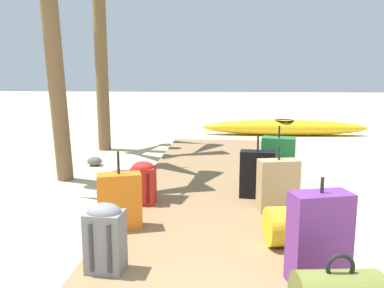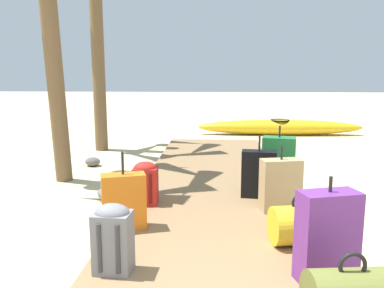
{
  "view_description": "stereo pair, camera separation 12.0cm",
  "coord_description": "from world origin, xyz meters",
  "px_view_note": "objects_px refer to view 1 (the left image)",
  "views": [
    {
      "loc": [
        0.16,
        -1.45,
        1.51
      ],
      "look_at": [
        -0.3,
        4.01,
        0.55
      ],
      "focal_mm": 37.23,
      "sensor_mm": 36.0,
      "label": 1
    },
    {
      "loc": [
        0.04,
        -1.46,
        1.51
      ],
      "look_at": [
        -0.3,
        4.01,
        0.55
      ],
      "focal_mm": 37.23,
      "sensor_mm": 36.0,
      "label": 2
    }
  ],
  "objects_px": {
    "backpack_red": "(143,182)",
    "kayak": "(284,127)",
    "suitcase_black": "(257,174)",
    "duffel_bag_yellow": "(295,226)",
    "backpack_grey": "(105,236)",
    "suitcase_tan": "(278,185)",
    "suitcase_purple": "(319,238)",
    "suitcase_orange": "(120,201)",
    "suitcase_green": "(278,162)"
  },
  "relations": [
    {
      "from": "suitcase_black",
      "to": "backpack_grey",
      "type": "bearing_deg",
      "value": -123.24
    },
    {
      "from": "suitcase_orange",
      "to": "suitcase_tan",
      "type": "height_order",
      "value": "suitcase_orange"
    },
    {
      "from": "suitcase_black",
      "to": "duffel_bag_yellow",
      "type": "distance_m",
      "value": 1.34
    },
    {
      "from": "suitcase_black",
      "to": "suitcase_tan",
      "type": "xyz_separation_m",
      "value": [
        0.18,
        -0.46,
        -0.0
      ]
    },
    {
      "from": "suitcase_orange",
      "to": "suitcase_black",
      "type": "bearing_deg",
      "value": 38.37
    },
    {
      "from": "backpack_red",
      "to": "backpack_grey",
      "type": "distance_m",
      "value": 1.57
    },
    {
      "from": "duffel_bag_yellow",
      "to": "kayak",
      "type": "height_order",
      "value": "duffel_bag_yellow"
    },
    {
      "from": "backpack_red",
      "to": "suitcase_tan",
      "type": "xyz_separation_m",
      "value": [
        1.47,
        -0.13,
        0.03
      ]
    },
    {
      "from": "suitcase_purple",
      "to": "kayak",
      "type": "relative_size",
      "value": 0.18
    },
    {
      "from": "suitcase_green",
      "to": "suitcase_tan",
      "type": "bearing_deg",
      "value": -97.27
    },
    {
      "from": "backpack_red",
      "to": "suitcase_black",
      "type": "distance_m",
      "value": 1.33
    },
    {
      "from": "backpack_red",
      "to": "suitcase_purple",
      "type": "relative_size",
      "value": 0.63
    },
    {
      "from": "suitcase_black",
      "to": "suitcase_orange",
      "type": "distance_m",
      "value": 1.73
    },
    {
      "from": "duffel_bag_yellow",
      "to": "suitcase_tan",
      "type": "relative_size",
      "value": 0.76
    },
    {
      "from": "suitcase_tan",
      "to": "kayak",
      "type": "distance_m",
      "value": 6.03
    },
    {
      "from": "suitcase_black",
      "to": "backpack_grey",
      "type": "xyz_separation_m",
      "value": [
        -1.24,
        -1.9,
        -0.01
      ]
    },
    {
      "from": "backpack_grey",
      "to": "suitcase_green",
      "type": "height_order",
      "value": "suitcase_green"
    },
    {
      "from": "suitcase_black",
      "to": "suitcase_purple",
      "type": "bearing_deg",
      "value": -81.95
    },
    {
      "from": "kayak",
      "to": "duffel_bag_yellow",
      "type": "bearing_deg",
      "value": -97.36
    },
    {
      "from": "backpack_red",
      "to": "suitcase_tan",
      "type": "relative_size",
      "value": 0.69
    },
    {
      "from": "backpack_red",
      "to": "suitcase_green",
      "type": "height_order",
      "value": "suitcase_green"
    },
    {
      "from": "suitcase_orange",
      "to": "backpack_grey",
      "type": "distance_m",
      "value": 0.83
    },
    {
      "from": "suitcase_green",
      "to": "kayak",
      "type": "height_order",
      "value": "suitcase_green"
    },
    {
      "from": "kayak",
      "to": "suitcase_black",
      "type": "bearing_deg",
      "value": -101.29
    },
    {
      "from": "suitcase_purple",
      "to": "suitcase_orange",
      "type": "bearing_deg",
      "value": 152.25
    },
    {
      "from": "backpack_grey",
      "to": "suitcase_purple",
      "type": "bearing_deg",
      "value": -1.22
    },
    {
      "from": "backpack_grey",
      "to": "suitcase_tan",
      "type": "bearing_deg",
      "value": 45.16
    },
    {
      "from": "suitcase_tan",
      "to": "backpack_grey",
      "type": "relative_size",
      "value": 1.34
    },
    {
      "from": "backpack_red",
      "to": "backpack_grey",
      "type": "bearing_deg",
      "value": -88.56
    },
    {
      "from": "suitcase_black",
      "to": "duffel_bag_yellow",
      "type": "bearing_deg",
      "value": -80.7
    },
    {
      "from": "suitcase_black",
      "to": "suitcase_purple",
      "type": "xyz_separation_m",
      "value": [
        0.27,
        -1.93,
        0.05
      ]
    },
    {
      "from": "duffel_bag_yellow",
      "to": "suitcase_green",
      "type": "xyz_separation_m",
      "value": [
        0.08,
        1.77,
        0.15
      ]
    },
    {
      "from": "kayak",
      "to": "suitcase_purple",
      "type": "bearing_deg",
      "value": -96.33
    },
    {
      "from": "backpack_red",
      "to": "suitcase_black",
      "type": "relative_size",
      "value": 0.66
    },
    {
      "from": "suitcase_purple",
      "to": "kayak",
      "type": "distance_m",
      "value": 7.47
    },
    {
      "from": "suitcase_black",
      "to": "kayak",
      "type": "distance_m",
      "value": 5.6
    },
    {
      "from": "duffel_bag_yellow",
      "to": "backpack_grey",
      "type": "bearing_deg",
      "value": -158.37
    },
    {
      "from": "suitcase_black",
      "to": "suitcase_tan",
      "type": "distance_m",
      "value": 0.5
    },
    {
      "from": "backpack_red",
      "to": "kayak",
      "type": "height_order",
      "value": "backpack_red"
    },
    {
      "from": "suitcase_purple",
      "to": "suitcase_orange",
      "type": "distance_m",
      "value": 1.84
    },
    {
      "from": "suitcase_green",
      "to": "kayak",
      "type": "relative_size",
      "value": 0.19
    },
    {
      "from": "suitcase_tan",
      "to": "suitcase_purple",
      "type": "bearing_deg",
      "value": -86.47
    },
    {
      "from": "suitcase_orange",
      "to": "suitcase_tan",
      "type": "xyz_separation_m",
      "value": [
        1.54,
        0.61,
        0.01
      ]
    },
    {
      "from": "backpack_red",
      "to": "kayak",
      "type": "distance_m",
      "value": 6.3
    },
    {
      "from": "backpack_red",
      "to": "suitcase_purple",
      "type": "bearing_deg",
      "value": -45.74
    },
    {
      "from": "kayak",
      "to": "suitcase_green",
      "type": "bearing_deg",
      "value": -98.99
    },
    {
      "from": "suitcase_orange",
      "to": "kayak",
      "type": "height_order",
      "value": "suitcase_orange"
    },
    {
      "from": "suitcase_black",
      "to": "kayak",
      "type": "relative_size",
      "value": 0.18
    },
    {
      "from": "duffel_bag_yellow",
      "to": "suitcase_purple",
      "type": "relative_size",
      "value": 0.7
    },
    {
      "from": "backpack_red",
      "to": "suitcase_black",
      "type": "bearing_deg",
      "value": 14.56
    }
  ]
}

